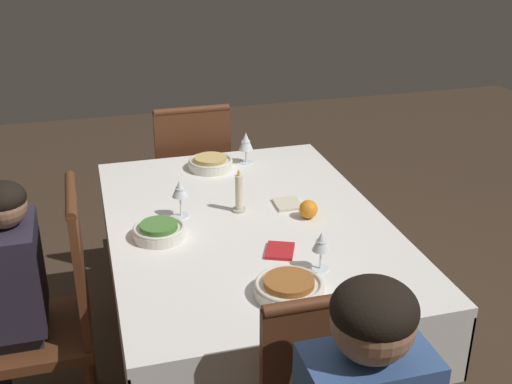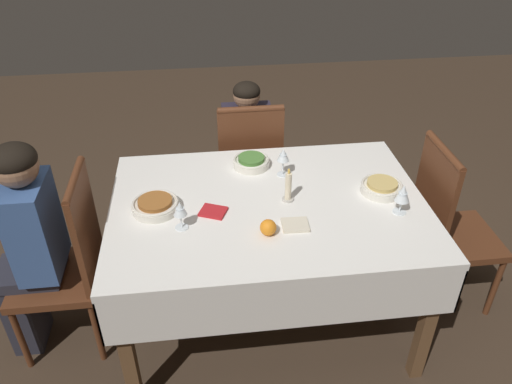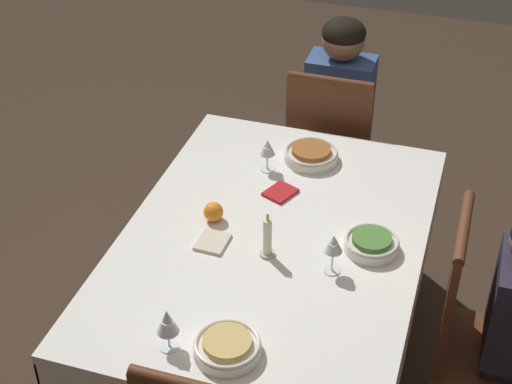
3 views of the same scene
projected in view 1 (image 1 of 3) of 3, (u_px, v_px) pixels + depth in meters
ground_plane at (248, 381)px, 2.77m from camera, size 8.00×8.00×0.00m
dining_table at (248, 242)px, 2.49m from camera, size 1.49×1.04×0.78m
chair_south at (54, 308)px, 2.36m from camera, size 0.41×0.41×0.99m
chair_west at (192, 186)px, 3.39m from camera, size 0.41×0.41×0.99m
person_child_dark at (3, 304)px, 2.30m from camera, size 0.30×0.33×1.04m
bowl_east at (289, 287)px, 1.98m from camera, size 0.22×0.22×0.06m
wine_glass_east at (321, 243)px, 2.09m from camera, size 0.06×0.06×0.14m
bowl_south at (159, 231)px, 2.32m from camera, size 0.19×0.19×0.06m
wine_glass_south at (180, 190)px, 2.44m from camera, size 0.06×0.06×0.15m
bowl_west at (211, 163)px, 2.92m from camera, size 0.20×0.20×0.06m
wine_glass_west at (246, 142)px, 2.96m from camera, size 0.07×0.07×0.15m
candle_centerpiece at (239, 195)px, 2.50m from camera, size 0.05×0.05×0.18m
orange_fruit at (308, 209)px, 2.46m from camera, size 0.07×0.07×0.07m
napkin_red_folded at (280, 251)px, 2.23m from camera, size 0.14×0.13×0.01m
napkin_spare_side at (288, 204)px, 2.57m from camera, size 0.12×0.11×0.01m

